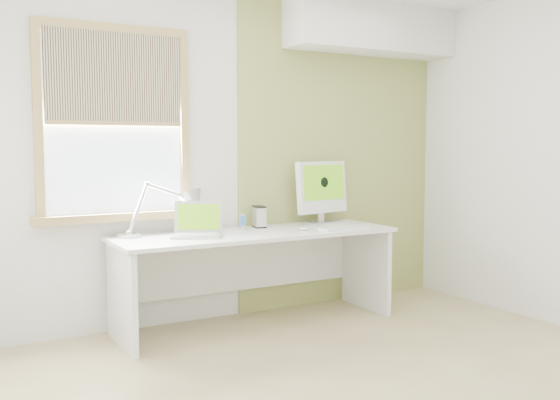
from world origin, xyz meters
TOP-DOWN VIEW (x-y plane):
  - room at (0.00, 0.00)m, footprint 4.04×3.54m
  - accent_wall at (1.00, 1.74)m, footprint 2.00×0.02m
  - soffit at (1.20, 1.57)m, footprint 1.60×0.40m
  - window at (-1.00, 1.71)m, footprint 1.20×0.14m
  - desk at (-0.02, 1.44)m, footprint 2.20×0.70m
  - desk_lamp at (-0.56, 1.56)m, footprint 0.71×0.28m
  - laptop at (-0.50, 1.40)m, footprint 0.45×0.42m
  - phone_dock at (-0.06, 1.55)m, footprint 0.08×0.08m
  - external_drive at (0.12, 1.60)m, footprint 0.11×0.15m
  - imac at (0.72, 1.60)m, footprint 0.54×0.23m
  - keyboard at (0.67, 1.19)m, footprint 0.45×0.18m
  - mouse at (0.33, 1.27)m, footprint 0.06×0.10m

SIDE VIEW (x-z plane):
  - desk at x=-0.02m, z-range 0.17..0.90m
  - keyboard at x=0.67m, z-range 0.73..0.75m
  - mouse at x=0.33m, z-range 0.73..0.76m
  - phone_dock at x=-0.06m, z-range 0.70..0.83m
  - laptop at x=-0.50m, z-range 0.67..0.92m
  - external_drive at x=0.12m, z-range 0.73..0.90m
  - desk_lamp at x=-0.56m, z-range 0.74..1.14m
  - imac at x=0.72m, z-range 0.76..1.29m
  - room at x=0.00m, z-range -0.02..2.62m
  - accent_wall at x=1.00m, z-range 0.00..2.60m
  - window at x=-1.00m, z-range 0.83..2.25m
  - soffit at x=1.20m, z-range 2.19..2.61m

